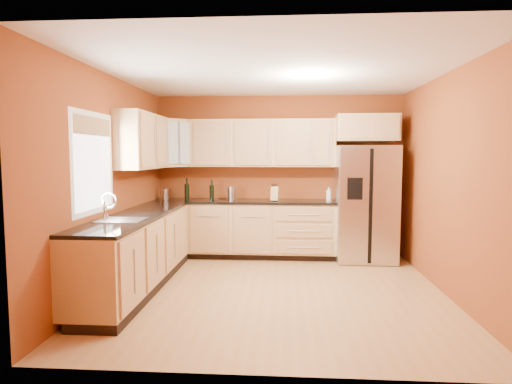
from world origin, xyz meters
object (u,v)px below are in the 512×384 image
refrigerator (365,203)px  knife_block (275,194)px  canister_left (165,194)px  wine_bottle_a (212,190)px  soap_dispenser (329,194)px

refrigerator → knife_block: refrigerator is taller
canister_left → wine_bottle_a: wine_bottle_a is taller
wine_bottle_a → canister_left: bearing=-179.2°
canister_left → knife_block: knife_block is taller
canister_left → soap_dispenser: soap_dispenser is taller
wine_bottle_a → soap_dispenser: 1.86m
wine_bottle_a → knife_block: wine_bottle_a is taller
soap_dispenser → refrigerator: bearing=-9.8°
refrigerator → canister_left: 3.17m
wine_bottle_a → soap_dispenser: (1.86, -0.01, -0.06)m
canister_left → knife_block: 1.78m
canister_left → wine_bottle_a: bearing=0.8°
canister_left → knife_block: size_ratio=0.80×
refrigerator → wine_bottle_a: 2.42m
wine_bottle_a → refrigerator: bearing=-2.5°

